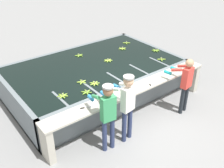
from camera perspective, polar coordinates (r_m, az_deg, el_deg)
The scene contains 18 objects.
ground_plane at distance 7.08m, azimuth 5.69°, elevation -8.16°, with size 80.00×80.00×0.00m, color gray.
wash_tank at distance 8.17m, azimuth -3.92°, elevation 1.35°, with size 5.13×3.22×0.92m.
work_ledge at distance 6.83m, azimuth 4.69°, elevation -2.83°, with size 5.13×0.45×0.92m.
worker_0 at distance 5.66m, azimuth -1.00°, elevation -6.03°, with size 0.46×0.74×1.69m.
worker_1 at distance 5.92m, azimuth 3.23°, elevation -3.94°, with size 0.47×0.74×1.72m.
worker_2 at distance 7.20m, azimuth 15.70°, elevation 0.59°, with size 0.47×0.73×1.61m.
banana_bunch_floating_0 at distance 9.07m, azimuth 2.27°, elevation 7.73°, with size 0.28×0.28×0.08m.
banana_bunch_floating_1 at distance 6.53m, azimuth -5.59°, elevation -1.77°, with size 0.28×0.28×0.08m.
banana_bunch_floating_2 at distance 8.16m, azimuth -0.86°, elevation 5.17°, with size 0.28×0.27×0.08m.
banana_bunch_floating_3 at distance 9.57m, azimuth 3.17°, elevation 8.93°, with size 0.24×0.24×0.08m.
banana_bunch_floating_4 at distance 9.03m, azimuth 9.49°, elevation 7.24°, with size 0.28×0.28×0.08m.
banana_bunch_floating_5 at distance 6.99m, azimuth -6.59°, elevation 0.46°, with size 0.27×0.28×0.08m.
banana_bunch_floating_6 at distance 6.89m, azimuth -3.81°, elevation 0.13°, with size 0.28×0.28×0.08m.
banana_bunch_floating_7 at distance 8.39m, azimuth 10.70°, elevation 5.32°, with size 0.24×0.24×0.08m.
banana_bunch_floating_8 at distance 6.47m, azimuth -10.69°, elevation -2.51°, with size 0.28×0.28×0.08m.
banana_bunch_floating_9 at distance 8.58m, azimuth -7.18°, elevation 6.20°, with size 0.27×0.28×0.08m.
knife_0 at distance 5.98m, azimuth -5.82°, elevation -5.10°, with size 0.34×0.13×0.02m.
knife_1 at distance 6.95m, azimuth 8.14°, elevation 0.11°, with size 0.19×0.32×0.02m.
Camera 1 is at (-3.96, -3.96, 4.34)m, focal length 42.00 mm.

